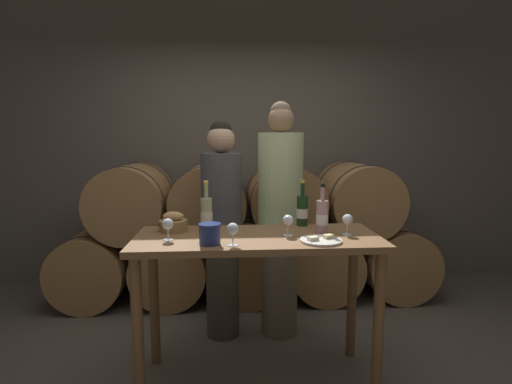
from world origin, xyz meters
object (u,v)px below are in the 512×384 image
object	(u,v)px
person_right	(280,219)
wine_bottle_rose	(322,216)
blue_crock	(210,233)
wine_glass_right	(348,220)
bread_basket	(173,223)
cheese_plate	(321,240)
tasting_table	(257,261)
wine_glass_left	(233,230)
wine_bottle_white	(207,214)
wine_glass_far_left	(168,225)
wine_bottle_red	(302,210)
person_left	(222,227)
wine_glass_center	(288,221)

from	to	relation	value
person_right	wine_bottle_rose	xyz separation A→B (m)	(0.19, -0.56, 0.13)
blue_crock	wine_glass_right	distance (m)	0.84
bread_basket	cheese_plate	xyz separation A→B (m)	(0.88, -0.32, -0.04)
tasting_table	blue_crock	xyz separation A→B (m)	(-0.28, -0.18, 0.22)
bread_basket	wine_glass_left	bearing A→B (deg)	-45.16
person_right	wine_bottle_white	xyz separation A→B (m)	(-0.53, -0.45, 0.13)
person_right	wine_bottle_white	bearing A→B (deg)	-139.88
wine_glass_far_left	tasting_table	bearing A→B (deg)	8.04
bread_basket	wine_bottle_red	bearing A→B (deg)	6.78
wine_bottle_rose	wine_bottle_red	bearing A→B (deg)	112.14
wine_bottle_red	wine_bottle_white	world-z (taller)	wine_bottle_white
cheese_plate	blue_crock	bearing A→B (deg)	-178.97
bread_basket	cheese_plate	world-z (taller)	bread_basket
person_left	blue_crock	xyz separation A→B (m)	(-0.05, -0.79, 0.15)
wine_bottle_white	wine_glass_far_left	xyz separation A→B (m)	(-0.21, -0.24, -0.02)
person_left	wine_bottle_rose	world-z (taller)	person_left
blue_crock	cheese_plate	size ratio (longest dim) A/B	0.52
wine_bottle_white	bread_basket	world-z (taller)	wine_bottle_white
blue_crock	wine_glass_far_left	distance (m)	0.27
wine_bottle_rose	wine_bottle_white	bearing A→B (deg)	170.91
tasting_table	bread_basket	world-z (taller)	bread_basket
wine_glass_right	wine_glass_far_left	bearing A→B (deg)	-177.09
wine_glass_left	bread_basket	bearing A→B (deg)	134.84
person_right	wine_glass_center	distance (m)	0.64
tasting_table	bread_basket	distance (m)	0.58
cheese_plate	wine_bottle_white	bearing A→B (deg)	153.78
wine_glass_far_left	wine_glass_left	world-z (taller)	same
wine_glass_left	blue_crock	bearing A→B (deg)	162.15
wine_glass_far_left	wine_glass_left	distance (m)	0.40
wine_bottle_rose	cheese_plate	size ratio (longest dim) A/B	1.29
wine_glass_center	person_left	bearing A→B (deg)	123.13
person_left	person_right	distance (m)	0.45
tasting_table	wine_glass_center	distance (m)	0.31
tasting_table	person_right	bearing A→B (deg)	70.40
cheese_plate	wine_glass_right	distance (m)	0.26
bread_basket	wine_glass_left	world-z (taller)	wine_glass_left
blue_crock	wine_bottle_rose	bearing A→B (deg)	18.09
tasting_table	cheese_plate	size ratio (longest dim) A/B	6.13
tasting_table	wine_bottle_rose	size ratio (longest dim) A/B	4.75
bread_basket	wine_glass_far_left	xyz separation A→B (m)	(0.00, -0.23, 0.04)
cheese_plate	wine_glass_left	bearing A→B (deg)	-174.07
person_left	wine_bottle_white	size ratio (longest dim) A/B	5.22
wine_bottle_white	wine_glass_center	distance (m)	0.53
person_left	wine_glass_center	size ratio (longest dim) A/B	12.86
tasting_table	wine_bottle_white	distance (m)	0.44
person_left	blue_crock	bearing A→B (deg)	-93.86
bread_basket	wine_glass_center	world-z (taller)	wine_glass_center
person_right	wine_glass_left	bearing A→B (deg)	-114.00
person_right	wine_glass_right	distance (m)	0.72
wine_glass_center	wine_glass_right	world-z (taller)	same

